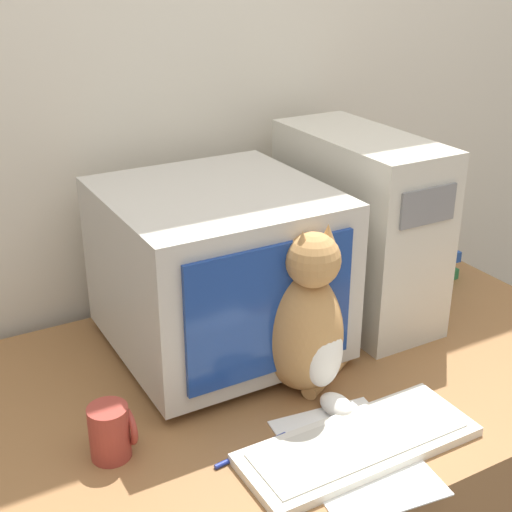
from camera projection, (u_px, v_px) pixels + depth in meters
The scene contains 10 objects.
wall_back at pixel (196, 104), 1.74m from camera, with size 7.00×0.05×2.50m.
desk at pixel (297, 505), 1.69m from camera, with size 1.39×0.87×0.78m.
crt_monitor at pixel (218, 269), 1.53m from camera, with size 0.45×0.46×0.37m.
computer_tower at pixel (357, 225), 1.69m from camera, with size 0.20×0.46×0.44m.
keyboard at pixel (359, 444), 1.28m from camera, with size 0.44×0.17×0.02m.
cat at pixel (303, 324), 1.40m from camera, with size 0.25×0.27×0.36m.
book_stack at pixel (418, 261), 1.94m from camera, with size 0.16×0.17×0.09m.
pen at pixel (251, 450), 1.27m from camera, with size 0.15×0.03×0.01m.
paper_sheet at pixel (354, 456), 1.26m from camera, with size 0.24×0.32×0.00m.
mug at pixel (111, 431), 1.25m from camera, with size 0.08×0.07×0.10m.
Camera 1 is at (-0.73, -0.66, 1.61)m, focal length 50.00 mm.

